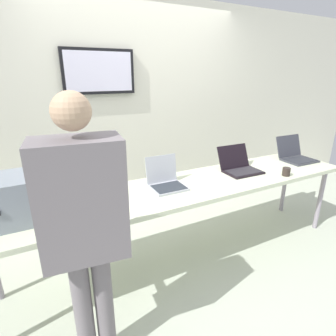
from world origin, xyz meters
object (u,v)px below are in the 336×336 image
at_px(laptop_station_1, 166,180).
at_px(person, 84,219).
at_px(coffee_mug, 286,172).
at_px(laptop_station_0, 66,199).
at_px(workbench, 189,189).
at_px(laptop_station_2, 239,166).
at_px(laptop_station_3, 295,155).

distance_m(laptop_station_1, person, 1.10).
relative_size(person, coffee_mug, 20.33).
relative_size(laptop_station_0, coffee_mug, 4.43).
relative_size(workbench, laptop_station_2, 9.16).
height_order(laptop_station_1, laptop_station_3, laptop_station_3).
height_order(laptop_station_0, laptop_station_3, laptop_station_3).
bearing_deg(laptop_station_1, person, -140.95).
height_order(laptop_station_3, person, person).
distance_m(laptop_station_0, person, 0.74).
xyz_separation_m(laptop_station_0, laptop_station_3, (2.58, -0.02, 0.01)).
relative_size(laptop_station_1, coffee_mug, 3.71).
height_order(person, coffee_mug, person).
distance_m(laptop_station_1, laptop_station_2, 0.88).
bearing_deg(workbench, laptop_station_2, 6.44).
distance_m(workbench, person, 1.26).
xyz_separation_m(laptop_station_0, laptop_station_2, (1.73, -0.02, 0.01)).
bearing_deg(laptop_station_0, coffee_mug, -9.52).
relative_size(laptop_station_2, person, 0.23).
bearing_deg(laptop_station_1, laptop_station_2, 0.84).
bearing_deg(coffee_mug, laptop_station_3, 31.04).
bearing_deg(laptop_station_3, laptop_station_0, 179.47).
relative_size(laptop_station_1, laptop_station_2, 0.81).
bearing_deg(coffee_mug, laptop_station_0, 170.48).
bearing_deg(workbench, coffee_mug, -14.18).
xyz_separation_m(laptop_station_0, laptop_station_1, (0.85, -0.03, 0.01)).
bearing_deg(laptop_station_0, laptop_station_1, -2.13).
height_order(laptop_station_0, laptop_station_2, laptop_station_2).
bearing_deg(laptop_station_3, workbench, -177.36).
xyz_separation_m(workbench, laptop_station_0, (-1.06, 0.09, 0.10)).
bearing_deg(laptop_station_2, laptop_station_3, -0.33).
distance_m(workbench, laptop_station_2, 0.68).
xyz_separation_m(person, coffee_mug, (2.04, 0.37, -0.20)).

